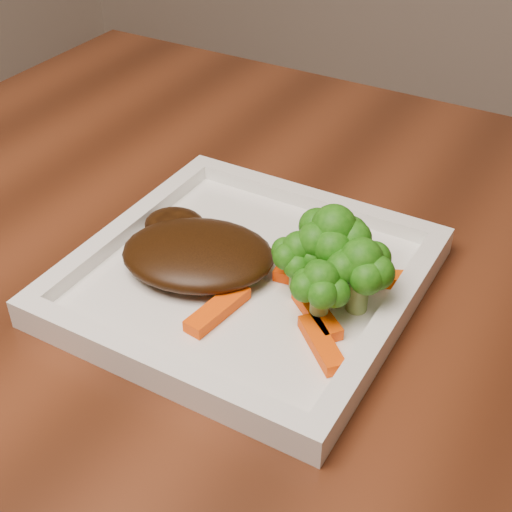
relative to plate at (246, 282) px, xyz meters
The scene contains 11 objects.
plate is the anchor object (origin of this frame).
steak 0.05m from the plate, 165.11° to the right, with size 0.13×0.10×0.03m, color #311907.
broccoli_0 0.08m from the plate, 24.40° to the left, with size 0.07×0.07×0.07m, color #1F6A11, non-canonical shape.
broccoli_1 0.10m from the plate, ahead, with size 0.06×0.06×0.06m, color #3E7914, non-canonical shape.
broccoli_2 0.09m from the plate, 14.57° to the right, with size 0.05×0.05×0.06m, color #1A6711, non-canonical shape.
broccoli_3 0.06m from the plate, 11.71° to the left, with size 0.05×0.05×0.06m, color #0F5D10, non-canonical shape.
carrot_1 0.10m from the plate, 26.86° to the right, with size 0.06×0.02×0.01m, color #F14703.
carrot_2 0.05m from the plate, 83.77° to the right, with size 0.06×0.02×0.01m, color #FF4904.
carrot_3 0.12m from the plate, 24.66° to the left, with size 0.05×0.01×0.01m, color #FE5604.
carrot_5 0.08m from the plate, 13.73° to the right, with size 0.06×0.02×0.01m, color #FF4A04.
carrot_6 0.05m from the plate, 18.17° to the left, with size 0.05×0.01×0.01m, color #FB3E04.
Camera 1 is at (0.09, -0.32, 1.13)m, focal length 50.00 mm.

